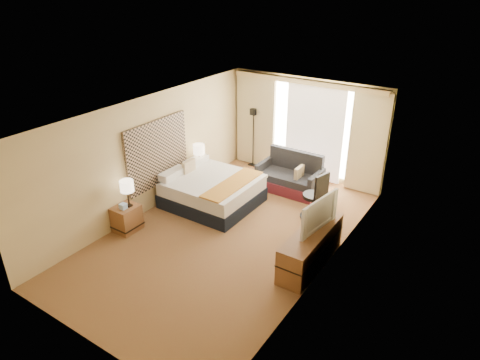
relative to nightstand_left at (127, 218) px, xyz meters
The scene contains 21 objects.
floor 2.16m from the nightstand_left, 29.31° to the left, with size 4.20×7.00×0.02m, color maroon.
ceiling 3.16m from the nightstand_left, 29.31° to the left, with size 4.20×7.00×0.02m, color silver.
wall_back 5.02m from the nightstand_left, 67.66° to the left, with size 4.20×0.02×2.60m, color #DCC486.
wall_front 3.25m from the nightstand_left, 52.65° to the right, with size 4.20×0.02×2.60m, color #DCC486.
wall_left 1.49m from the nightstand_left, 102.36° to the left, with size 0.02×7.00×2.60m, color #DCC486.
wall_right 4.23m from the nightstand_left, 14.81° to the left, with size 0.02×7.00×2.60m, color #DCC486.
headboard 1.62m from the nightstand_left, 98.64° to the left, with size 0.06×1.85×1.50m, color black.
nightstand_left is the anchor object (origin of this frame).
nightstand_right 2.50m from the nightstand_left, 90.00° to the left, with size 0.45×0.52×0.55m, color brown.
media_dresser 3.85m from the nightstand_left, 15.84° to the left, with size 0.50×1.80×0.70m, color brown.
window 5.10m from the nightstand_left, 64.87° to the left, with size 2.30×0.02×2.30m, color white.
curtains 4.95m from the nightstand_left, 67.18° to the left, with size 4.12×0.19×2.56m.
bed 2.06m from the nightstand_left, 66.83° to the left, with size 1.94×1.77×0.94m.
loveseat 4.07m from the nightstand_left, 60.65° to the left, with size 1.54×0.83×0.96m.
floor_lamp 4.46m from the nightstand_left, 84.80° to the left, with size 0.21×0.21×1.63m.
desk_chair 4.04m from the nightstand_left, 40.23° to the left, with size 0.54×0.54×1.11m.
lamp_left 0.74m from the nightstand_left, 48.11° to the left, with size 0.28×0.28×0.59m.
lamp_right 2.54m from the nightstand_left, 89.36° to the left, with size 0.28×0.28×0.59m.
tissue_box 0.34m from the nightstand_left, 66.23° to the right, with size 0.13×0.13×0.12m, color #98B9EB.
telephone 2.39m from the nightstand_left, 88.20° to the left, with size 0.18×0.14×0.07m, color black.
television 3.91m from the nightstand_left, 18.18° to the left, with size 1.09×0.14×0.63m, color black.
Camera 1 is at (4.33, -6.15, 4.87)m, focal length 32.00 mm.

